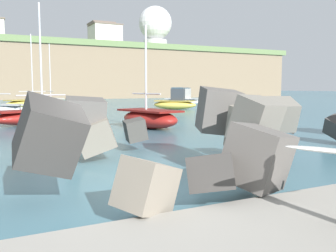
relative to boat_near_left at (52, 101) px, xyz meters
The scene contains 14 objects.
ground_plane 44.53m from the boat_near_left, 97.34° to the right, with size 400.00×400.00×0.00m, color #42707F.
breakwater_jetty 42.57m from the boat_near_left, 93.91° to the right, with size 32.11×7.90×3.28m.
boat_near_left is the anchor object (origin of this frame).
boat_near_centre 19.19m from the boat_near_left, 58.97° to the right, with size 4.51×4.15×2.30m.
boat_near_right 32.15m from the boat_near_left, 90.15° to the right, with size 2.94×4.53×5.75m.
boat_mid_left 17.26m from the boat_near_left, 114.13° to the right, with size 4.98×5.18×6.53m.
boat_mid_centre 7.32m from the boat_near_left, 118.57° to the right, with size 6.13×4.78×8.30m.
boat_mid_right 17.53m from the boat_near_left, 35.70° to the right, with size 4.64×4.34×2.28m.
boat_far_centre 27.52m from the boat_near_left, 101.46° to the right, with size 5.87×3.73×7.47m.
headland_bluff 44.90m from the boat_near_left, 70.03° to the left, with size 96.41×38.08×11.87m.
radar_dome 57.52m from the boat_near_left, 50.47° to the left, with size 8.94×8.94×12.22m.
station_building_central 44.29m from the boat_near_left, 62.72° to the left, with size 6.98×6.54×5.47m.
station_building_east 45.51m from the boat_near_left, 64.28° to the left, with size 5.54×5.98×6.11m.
station_building_annex 48.00m from the boat_near_left, 63.78° to the left, with size 7.08×4.84×5.22m.
Camera 1 is at (-2.90, -7.13, 2.28)m, focal length 39.89 mm.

